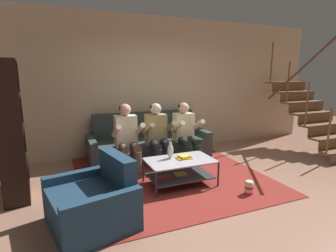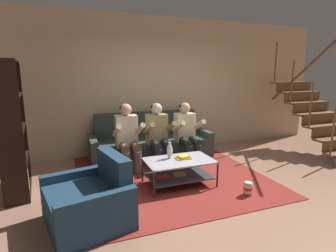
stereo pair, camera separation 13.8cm
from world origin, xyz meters
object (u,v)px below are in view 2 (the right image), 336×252
(couch, at_px, (151,144))
(bookshelf, at_px, (10,143))
(book_stack, at_px, (183,157))
(coffee_table, at_px, (179,168))
(popcorn_tub, at_px, (248,189))
(armchair, at_px, (90,201))
(person_seated_middle, at_px, (159,133))
(person_seated_right, at_px, (187,131))
(person_seated_left, at_px, (128,135))
(vase, at_px, (170,151))

(couch, bearing_deg, bookshelf, -158.76)
(book_stack, bearing_deg, coffee_table, -158.08)
(popcorn_tub, bearing_deg, armchair, 177.94)
(couch, bearing_deg, book_stack, -85.77)
(person_seated_middle, bearing_deg, book_stack, -83.35)
(person_seated_middle, bearing_deg, person_seated_right, -0.11)
(armchair, xyz_separation_m, popcorn_tub, (2.15, -0.08, -0.16))
(person_seated_left, distance_m, vase, 0.96)
(vase, relative_size, bookshelf, 0.14)
(couch, bearing_deg, vase, -94.01)
(couch, xyz_separation_m, bookshelf, (-2.32, -0.90, 0.46))
(coffee_table, relative_size, armchair, 0.94)
(couch, distance_m, book_stack, 1.43)
(vase, xyz_separation_m, bookshelf, (-2.23, 0.43, 0.22))
(person_seated_middle, xyz_separation_m, book_stack, (0.11, -0.90, -0.21))
(person_seated_right, distance_m, vase, 1.06)
(person_seated_right, bearing_deg, book_stack, -117.63)
(couch, relative_size, book_stack, 10.17)
(couch, distance_m, person_seated_middle, 0.62)
(person_seated_right, bearing_deg, couch, 137.83)
(couch, xyz_separation_m, coffee_table, (0.01, -1.46, -0.02))
(book_stack, bearing_deg, person_seated_left, 127.06)
(person_seated_left, relative_size, popcorn_tub, 5.61)
(person_seated_right, distance_m, bookshelf, 2.92)
(person_seated_left, xyz_separation_m, vase, (0.48, -0.82, -0.11))
(couch, distance_m, popcorn_tub, 2.30)
(person_seated_right, bearing_deg, bookshelf, -172.52)
(person_seated_right, distance_m, book_stack, 1.04)
(person_seated_middle, height_order, armchair, person_seated_middle)
(person_seated_middle, bearing_deg, person_seated_left, 179.88)
(coffee_table, xyz_separation_m, armchair, (-1.37, -0.62, -0.01))
(person_seated_right, height_order, vase, person_seated_right)
(person_seated_middle, xyz_separation_m, person_seated_right, (0.58, -0.00, -0.01))
(person_seated_left, bearing_deg, book_stack, -52.94)
(couch, height_order, popcorn_tub, couch)
(person_seated_left, bearing_deg, armchair, -116.78)
(coffee_table, bearing_deg, couch, 90.43)
(bookshelf, relative_size, armchair, 1.72)
(armchair, bearing_deg, coffee_table, 24.19)
(book_stack, height_order, popcorn_tub, book_stack)
(armchair, bearing_deg, person_seated_right, 38.73)
(person_seated_left, distance_m, armchair, 1.78)
(book_stack, distance_m, popcorn_tub, 1.05)
(couch, relative_size, popcorn_tub, 11.44)
(person_seated_right, distance_m, armchair, 2.51)
(person_seated_right, height_order, book_stack, person_seated_right)
(person_seated_left, xyz_separation_m, person_seated_right, (1.15, -0.00, -0.01))
(coffee_table, bearing_deg, popcorn_tub, -41.84)
(person_seated_left, bearing_deg, bookshelf, -167.63)
(coffee_table, xyz_separation_m, bookshelf, (-2.33, 0.56, 0.48))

